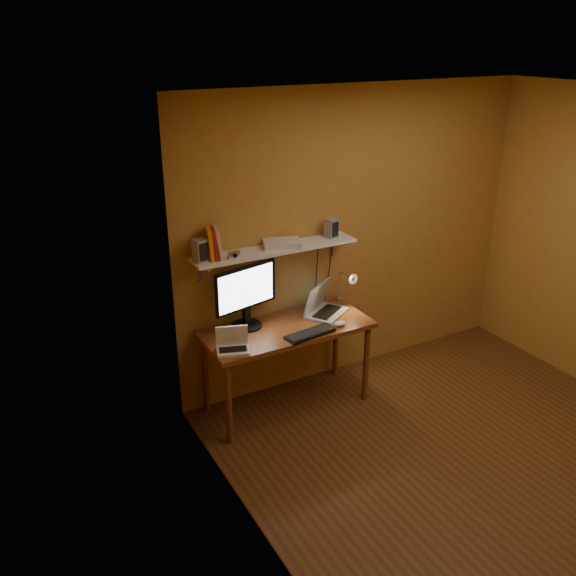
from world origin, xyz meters
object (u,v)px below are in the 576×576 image
desk (287,336)px  router (282,243)px  laptop (323,306)px  speaker_left (200,250)px  netbook (232,344)px  keyboard (310,334)px  wall_shelf (276,250)px  mouse (340,324)px  speaker_right (331,228)px  desk_lamp (347,283)px  monitor (246,293)px  shelf_camera (234,255)px

desk → router: (0.06, 0.20, 0.74)m
laptop → speaker_left: size_ratio=2.55×
netbook → keyboard: bearing=12.2°
wall_shelf → mouse: bearing=-44.6°
speaker_left → mouse: bearing=-30.9°
wall_shelf → mouse: size_ratio=13.01×
speaker_right → mouse: bearing=-122.6°
netbook → mouse: bearing=15.7°
desk_lamp → speaker_right: size_ratio=2.34×
desk → laptop: laptop is taller
netbook → mouse: size_ratio=2.66×
speaker_right → monitor: bearing=170.3°
monitor → keyboard: size_ratio=1.35×
monitor → shelf_camera: bearing=-172.6°
mouse → speaker_right: speaker_right is taller
laptop → router: size_ratio=1.48×
speaker_right → desk_lamp: bearing=-44.2°
wall_shelf → speaker_left: bearing=-179.1°
laptop → desk_lamp: (0.27, 0.04, 0.14)m
wall_shelf → keyboard: (0.09, -0.41, -0.60)m
mouse → router: size_ratio=0.36×
laptop → mouse: size_ratio=4.15×
monitor → mouse: bearing=-40.5°
desk → desk_lamp: (0.66, 0.13, 0.29)m
speaker_right → router: 0.48m
desk → desk_lamp: 0.73m
mouse → desk_lamp: size_ratio=0.29×
monitor → laptop: bearing=-19.3°
netbook → router: (0.61, 0.34, 0.60)m
laptop → netbook: (-0.94, -0.23, -0.02)m
desk → mouse: mouse is taller
desk_lamp → router: 0.75m
monitor → laptop: size_ratio=1.28×
speaker_left → speaker_right: bearing=-9.9°
laptop → keyboard: 0.43m
wall_shelf → mouse: (0.39, -0.38, -0.59)m
desk_lamp → speaker_left: bearing=177.4°
speaker_left → monitor: bearing=-13.9°
netbook → mouse: 0.94m
desk → speaker_right: 0.98m
wall_shelf → shelf_camera: size_ratio=14.08×
wall_shelf → monitor: bearing=-174.3°
monitor → router: router is taller
speaker_left → laptop: bearing=-16.3°
wall_shelf → desk_lamp: size_ratio=3.73×
desk_lamp → speaker_right: (-0.13, 0.08, 0.50)m
keyboard → desk_lamp: bearing=23.5°
speaker_left → router: speaker_left is taller
laptop → desk_lamp: bearing=-23.2°
mouse → speaker_right: (0.14, 0.39, 0.69)m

